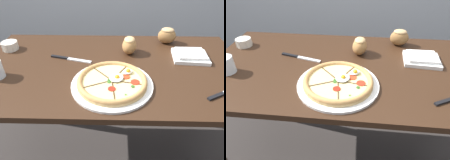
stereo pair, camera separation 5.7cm
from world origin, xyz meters
TOP-DOWN VIEW (x-y plane):
  - ground_plane at (0.00, 0.00)m, footprint 12.00×12.00m
  - dining_table at (0.00, 0.00)m, footprint 1.42×0.77m
  - pizza at (0.00, -0.17)m, footprint 0.37×0.37m
  - ramekin_bowl at (-0.62, 0.17)m, footprint 0.10×0.10m
  - napkin_folded at (0.43, 0.09)m, footprint 0.20×0.17m
  - bread_piece_near at (0.33, 0.28)m, footprint 0.11×0.09m
  - bread_piece_mid at (0.09, 0.14)m, footprint 0.09×0.12m
  - knife_spare at (-0.24, 0.05)m, footprint 0.24×0.08m

SIDE VIEW (x-z plane):
  - ground_plane at x=0.00m, z-range 0.00..0.00m
  - dining_table at x=0.00m, z-range 0.28..1.05m
  - knife_spare at x=-0.24m, z-range 0.77..0.78m
  - napkin_folded at x=0.43m, z-range 0.77..0.81m
  - pizza at x=0.00m, z-range 0.77..0.82m
  - ramekin_bowl at x=-0.62m, z-range 0.78..0.83m
  - bread_piece_mid at x=0.09m, z-range 0.78..0.87m
  - bread_piece_near at x=0.33m, z-range 0.78..0.88m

